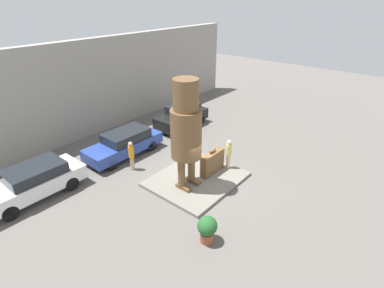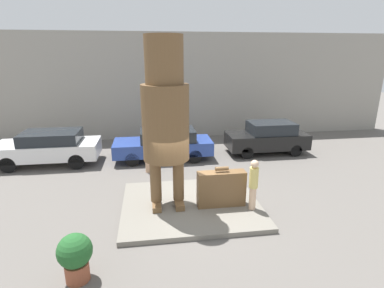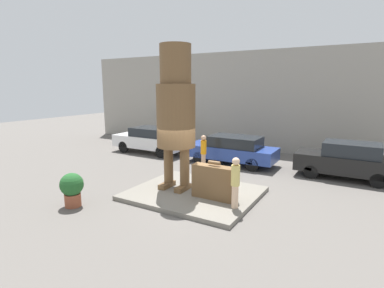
{
  "view_description": "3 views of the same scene",
  "coord_description": "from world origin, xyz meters",
  "px_view_note": "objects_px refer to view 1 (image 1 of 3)",
  "views": [
    {
      "loc": [
        -10.12,
        -8.15,
        8.75
      ],
      "look_at": [
        -0.18,
        0.15,
        2.15
      ],
      "focal_mm": 28.0,
      "sensor_mm": 36.0,
      "label": 1
    },
    {
      "loc": [
        -1.27,
        -8.98,
        4.96
      ],
      "look_at": [
        0.01,
        -0.17,
        2.28
      ],
      "focal_mm": 28.0,
      "sensor_mm": 36.0,
      "label": 2
    },
    {
      "loc": [
        5.33,
        -9.24,
        4.02
      ],
      "look_at": [
        0.07,
        -0.27,
        2.01
      ],
      "focal_mm": 28.0,
      "sensor_mm": 36.0,
      "label": 3
    }
  ],
  "objects_px": {
    "parked_car_white": "(33,181)",
    "worker_hivis": "(131,155)",
    "giant_suitcase": "(212,162)",
    "parked_car_black": "(182,116)",
    "statue_figure": "(186,127)",
    "parked_car_blue": "(125,143)",
    "tourist": "(229,153)",
    "planter_pot": "(207,228)"
  },
  "relations": [
    {
      "from": "planter_pot",
      "to": "worker_hivis",
      "type": "relative_size",
      "value": 0.69
    },
    {
      "from": "giant_suitcase",
      "to": "worker_hivis",
      "type": "relative_size",
      "value": 0.93
    },
    {
      "from": "worker_hivis",
      "to": "parked_car_blue",
      "type": "bearing_deg",
      "value": 63.18
    },
    {
      "from": "tourist",
      "to": "parked_car_black",
      "type": "bearing_deg",
      "value": 64.16
    },
    {
      "from": "parked_car_white",
      "to": "parked_car_blue",
      "type": "height_order",
      "value": "parked_car_white"
    },
    {
      "from": "tourist",
      "to": "parked_car_black",
      "type": "xyz_separation_m",
      "value": [
        2.84,
        5.86,
        -0.23
      ]
    },
    {
      "from": "parked_car_white",
      "to": "worker_hivis",
      "type": "bearing_deg",
      "value": 159.74
    },
    {
      "from": "giant_suitcase",
      "to": "parked_car_blue",
      "type": "distance_m",
      "value": 5.5
    },
    {
      "from": "tourist",
      "to": "planter_pot",
      "type": "xyz_separation_m",
      "value": [
        -4.94,
        -2.33,
        -0.41
      ]
    },
    {
      "from": "statue_figure",
      "to": "tourist",
      "type": "relative_size",
      "value": 3.21
    },
    {
      "from": "tourist",
      "to": "giant_suitcase",
      "type": "bearing_deg",
      "value": 157.58
    },
    {
      "from": "parked_car_blue",
      "to": "parked_car_black",
      "type": "height_order",
      "value": "parked_car_black"
    },
    {
      "from": "parked_car_white",
      "to": "parked_car_blue",
      "type": "bearing_deg",
      "value": 179.45
    },
    {
      "from": "parked_car_black",
      "to": "planter_pot",
      "type": "relative_size",
      "value": 3.52
    },
    {
      "from": "parked_car_white",
      "to": "parked_car_black",
      "type": "xyz_separation_m",
      "value": [
        10.68,
        0.15,
        0.0
      ]
    },
    {
      "from": "parked_car_blue",
      "to": "parked_car_black",
      "type": "distance_m",
      "value": 5.34
    },
    {
      "from": "statue_figure",
      "to": "planter_pot",
      "type": "bearing_deg",
      "value": -127.0
    },
    {
      "from": "worker_hivis",
      "to": "parked_car_black",
      "type": "bearing_deg",
      "value": 16.46
    },
    {
      "from": "tourist",
      "to": "parked_car_blue",
      "type": "relative_size",
      "value": 0.35
    },
    {
      "from": "parked_car_blue",
      "to": "parked_car_black",
      "type": "relative_size",
      "value": 1.15
    },
    {
      "from": "statue_figure",
      "to": "parked_car_black",
      "type": "relative_size",
      "value": 1.3
    },
    {
      "from": "parked_car_black",
      "to": "statue_figure",
      "type": "bearing_deg",
      "value": 43.27
    },
    {
      "from": "planter_pot",
      "to": "parked_car_black",
      "type": "bearing_deg",
      "value": 46.48
    },
    {
      "from": "tourist",
      "to": "planter_pot",
      "type": "bearing_deg",
      "value": -154.77
    },
    {
      "from": "parked_car_white",
      "to": "parked_car_black",
      "type": "relative_size",
      "value": 1.12
    },
    {
      "from": "parked_car_white",
      "to": "worker_hivis",
      "type": "distance_m",
      "value": 4.82
    },
    {
      "from": "giant_suitcase",
      "to": "parked_car_white",
      "type": "distance_m",
      "value": 8.72
    },
    {
      "from": "giant_suitcase",
      "to": "parked_car_black",
      "type": "distance_m",
      "value": 6.65
    },
    {
      "from": "statue_figure",
      "to": "parked_car_white",
      "type": "xyz_separation_m",
      "value": [
        -5.16,
        5.05,
        -2.44
      ]
    },
    {
      "from": "parked_car_black",
      "to": "giant_suitcase",
      "type": "bearing_deg",
      "value": 55.37
    },
    {
      "from": "planter_pot",
      "to": "worker_hivis",
      "type": "xyz_separation_m",
      "value": [
        1.62,
        6.37,
        0.27
      ]
    },
    {
      "from": "parked_car_white",
      "to": "parked_car_black",
      "type": "height_order",
      "value": "parked_car_black"
    },
    {
      "from": "tourist",
      "to": "parked_car_blue",
      "type": "height_order",
      "value": "tourist"
    },
    {
      "from": "planter_pot",
      "to": "worker_hivis",
      "type": "distance_m",
      "value": 6.58
    },
    {
      "from": "parked_car_white",
      "to": "statue_figure",
      "type": "bearing_deg",
      "value": 135.63
    },
    {
      "from": "giant_suitcase",
      "to": "worker_hivis",
      "type": "bearing_deg",
      "value": 123.04
    },
    {
      "from": "parked_car_blue",
      "to": "planter_pot",
      "type": "distance_m",
      "value": 8.35
    },
    {
      "from": "tourist",
      "to": "parked_car_white",
      "type": "height_order",
      "value": "tourist"
    },
    {
      "from": "giant_suitcase",
      "to": "parked_car_black",
      "type": "height_order",
      "value": "parked_car_black"
    },
    {
      "from": "statue_figure",
      "to": "planter_pot",
      "type": "xyz_separation_m",
      "value": [
        -2.25,
        -2.99,
        -2.63
      ]
    },
    {
      "from": "parked_car_white",
      "to": "worker_hivis",
      "type": "relative_size",
      "value": 2.72
    },
    {
      "from": "giant_suitcase",
      "to": "planter_pot",
      "type": "xyz_separation_m",
      "value": [
        -3.99,
        -2.71,
        -0.09
      ]
    }
  ]
}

